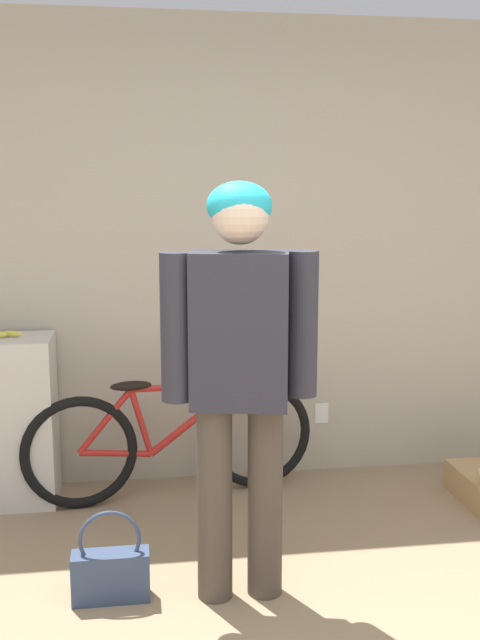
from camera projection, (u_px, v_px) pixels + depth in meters
name	position (u px, v px, depth m)	size (l,w,h in m)	color
wall_back	(229.00, 254.00, 4.23)	(8.00, 0.07, 2.60)	#B7AD99
person	(240.00, 356.00, 2.94)	(0.62, 0.32, 1.69)	#4C4238
bicycle	(172.00, 440.00, 4.04)	(1.59, 0.46, 0.68)	black
handbag	(111.00, 572.00, 3.05)	(0.31, 0.11, 0.39)	#334260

